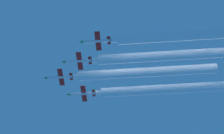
% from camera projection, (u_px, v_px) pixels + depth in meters
% --- Properties ---
extents(jet_lead, '(8.86, 12.90, 3.10)m').
position_uv_depth(jet_lead, '(59.00, 77.00, 177.42)').
color(jet_lead, silver).
extents(jet_left_wingman, '(8.86, 12.90, 3.10)m').
position_uv_depth(jet_left_wingman, '(77.00, 61.00, 171.53)').
color(jet_left_wingman, silver).
extents(jet_right_wingman, '(8.86, 12.90, 3.10)m').
position_uv_depth(jet_right_wingman, '(82.00, 94.00, 181.68)').
color(jet_right_wingman, silver).
extents(jet_outer_left, '(8.86, 12.90, 3.10)m').
position_uv_depth(jet_outer_left, '(96.00, 41.00, 164.79)').
color(jet_outer_left, silver).
extents(smoke_trail_lead, '(3.99, 60.05, 3.99)m').
position_uv_depth(smoke_trail_lead, '(144.00, 72.00, 175.84)').
color(smoke_trail_lead, white).
extents(smoke_trail_left_wingman, '(3.99, 71.03, 3.99)m').
position_uv_depth(smoke_trail_left_wingman, '(179.00, 55.00, 169.71)').
color(smoke_trail_left_wingman, white).
extents(smoke_trail_right_wingman, '(3.99, 67.19, 3.99)m').
position_uv_depth(smoke_trail_right_wingman, '(174.00, 89.00, 179.94)').
color(smoke_trail_right_wingman, white).
extents(smoke_trail_outer_left, '(3.99, 74.23, 3.99)m').
position_uv_depth(smoke_trail_outer_left, '(206.00, 34.00, 162.90)').
color(smoke_trail_outer_left, white).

